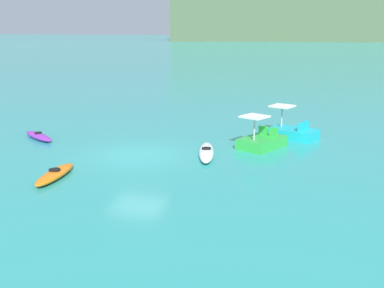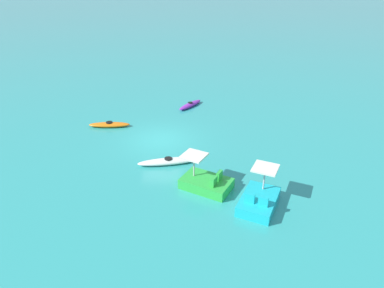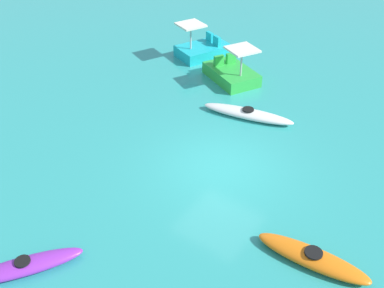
% 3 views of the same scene
% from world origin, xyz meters
% --- Properties ---
extents(ground_plane, '(600.00, 600.00, 0.00)m').
position_xyz_m(ground_plane, '(0.00, 0.00, 0.00)').
color(ground_plane, teal).
extents(headland_cliff, '(128.48, 69.29, 20.57)m').
position_xyz_m(headland_cliff, '(8.91, 192.60, 10.29)').
color(headland_cliff, '#4C6042').
rests_on(headland_cliff, ground_plane).
extents(kayak_orange, '(0.87, 2.88, 0.37)m').
position_xyz_m(kayak_orange, '(-1.93, -3.83, 0.16)').
color(kayak_orange, orange).
rests_on(kayak_orange, ground_plane).
extents(kayak_purple, '(2.66, 2.03, 0.37)m').
position_xyz_m(kayak_purple, '(-6.17, 1.67, 0.16)').
color(kayak_purple, purple).
rests_on(kayak_purple, ground_plane).
extents(kayak_white, '(1.38, 3.50, 0.37)m').
position_xyz_m(kayak_white, '(3.07, 0.81, 0.16)').
color(kayak_white, white).
rests_on(kayak_white, ground_plane).
extents(pedal_boat_green, '(2.43, 2.82, 1.68)m').
position_xyz_m(pedal_boat_green, '(5.36, 2.91, 0.34)').
color(pedal_boat_green, green).
rests_on(pedal_boat_green, ground_plane).
extents(pedal_boat_cyan, '(2.79, 2.32, 1.68)m').
position_xyz_m(pedal_boat_cyan, '(6.74, 5.31, 0.34)').
color(pedal_boat_cyan, '#19B7C6').
rests_on(pedal_boat_cyan, ground_plane).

